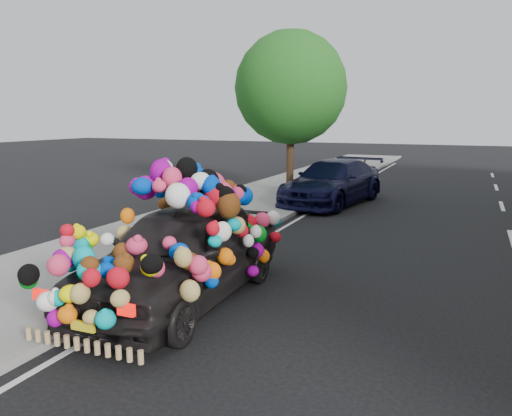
{
  "coord_description": "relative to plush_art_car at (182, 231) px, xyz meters",
  "views": [
    {
      "loc": [
        2.54,
        -8.45,
        2.94
      ],
      "look_at": [
        -1.4,
        0.67,
        1.13
      ],
      "focal_mm": 35.0,
      "sensor_mm": 36.0,
      "label": 1
    }
  ],
  "objects": [
    {
      "name": "tree_near_sidewalk",
      "position": [
        -2.16,
        11.27,
        2.87
      ],
      "size": [
        4.2,
        4.2,
        6.13
      ],
      "color": "#332114",
      "rests_on": "ground"
    },
    {
      "name": "sidewalk",
      "position": [
        -2.66,
        1.77,
        -1.09
      ],
      "size": [
        4.0,
        60.0,
        0.12
      ],
      "primitive_type": "cube",
      "color": "gray",
      "rests_on": "ground"
    },
    {
      "name": "ground",
      "position": [
        1.64,
        1.77,
        -1.15
      ],
      "size": [
        100.0,
        100.0,
        0.0
      ],
      "primitive_type": "plane",
      "color": "black",
      "rests_on": "ground"
    },
    {
      "name": "plush_art_car",
      "position": [
        0.0,
        0.0,
        0.0
      ],
      "size": [
        2.33,
        4.89,
        2.23
      ],
      "rotation": [
        0.0,
        0.0,
        0.02
      ],
      "color": "black",
      "rests_on": "ground"
    },
    {
      "name": "navy_sedan",
      "position": [
        -0.16,
        10.03,
        -0.4
      ],
      "size": [
        2.96,
        5.47,
        1.5
      ],
      "primitive_type": "imported",
      "rotation": [
        0.0,
        0.0,
        -0.17
      ],
      "color": "black",
      "rests_on": "ground"
    },
    {
      "name": "kerb",
      "position": [
        -0.71,
        1.77,
        -1.08
      ],
      "size": [
        0.15,
        60.0,
        0.13
      ],
      "primitive_type": "cube",
      "color": "gray",
      "rests_on": "ground"
    }
  ]
}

